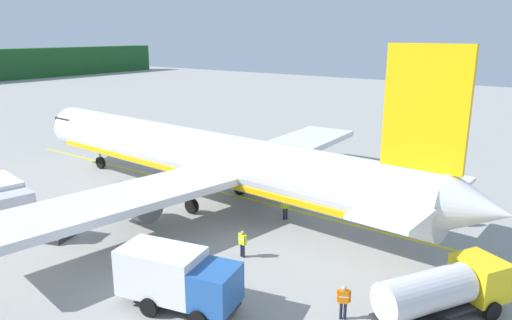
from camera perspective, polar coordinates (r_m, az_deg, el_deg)
name	(u,v)px	position (r m, az deg, el deg)	size (l,w,h in m)	color
airliner_foreground	(207,158)	(35.65, -5.86, 0.27)	(34.64, 41.72, 11.90)	white
service_truck_fuel	(444,289)	(23.40, 21.58, -14.19)	(6.56, 4.91, 2.40)	yellow
service_truck_catering	(177,277)	(22.75, -9.47, -13.69)	(3.42, 5.99, 2.82)	#2659A5
service_truck_pushback	(3,198)	(36.82, -28.01, -4.02)	(3.23, 6.36, 2.69)	silver
cargo_container_near	(422,177)	(41.71, 19.24, -1.91)	(2.14, 2.14, 1.86)	#333338
cargo_container_mid	(395,189)	(37.54, 16.33, -3.36)	(1.86, 1.86, 2.05)	#333338
cargo_container_far	(54,225)	(32.20, -23.05, -7.23)	(2.27, 2.27, 1.87)	#333338
crew_marshaller	(455,212)	(34.04, 22.78, -5.74)	(0.61, 0.34, 1.74)	#191E33
crew_loader_left	(285,206)	(32.64, 3.54, -5.55)	(0.51, 0.46, 1.63)	#191E33
crew_loader_right	(344,300)	(22.29, 10.45, -16.13)	(0.41, 0.57, 1.65)	#191E33
crew_supervisor	(243,242)	(27.38, -1.63, -9.75)	(0.28, 0.63, 1.60)	#191E33
apron_guide_line	(272,205)	(35.61, 1.88, -5.38)	(0.30, 60.00, 0.01)	yellow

